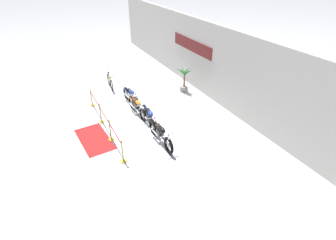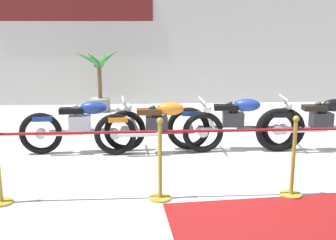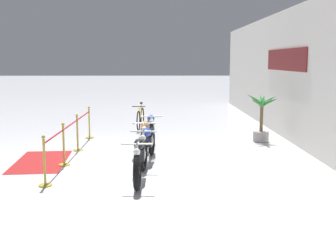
# 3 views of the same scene
# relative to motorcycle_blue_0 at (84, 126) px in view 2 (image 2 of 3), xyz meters

# --- Properties ---
(ground_plane) EXTENTS (120.00, 120.00, 0.00)m
(ground_plane) POSITION_rel_motorcycle_blue_0_xyz_m (2.00, -0.61, -0.47)
(ground_plane) COLOR silver
(back_wall) EXTENTS (28.00, 0.29, 4.20)m
(back_wall) POSITION_rel_motorcycle_blue_0_xyz_m (1.99, 4.51, 1.63)
(back_wall) COLOR silver
(back_wall) RESTS_ON ground
(motorcycle_blue_0) EXTENTS (2.13, 0.62, 0.94)m
(motorcycle_blue_0) POSITION_rel_motorcycle_blue_0_xyz_m (0.00, 0.00, 0.00)
(motorcycle_blue_0) COLOR black
(motorcycle_blue_0) RESTS_ON ground
(motorcycle_orange_1) EXTENTS (2.19, 0.62, 0.93)m
(motorcycle_orange_1) POSITION_rel_motorcycle_blue_0_xyz_m (1.29, -0.14, -0.00)
(motorcycle_orange_1) COLOR black
(motorcycle_orange_1) RESTS_ON ground
(motorcycle_blue_2) EXTENTS (2.40, 0.62, 0.95)m
(motorcycle_blue_2) POSITION_rel_motorcycle_blue_0_xyz_m (2.62, -0.01, 0.01)
(motorcycle_blue_2) COLOR black
(motorcycle_blue_2) RESTS_ON ground
(motorcycle_black_3) EXTENTS (2.38, 0.62, 0.96)m
(motorcycle_black_3) POSITION_rel_motorcycle_blue_0_xyz_m (4.13, -0.14, 0.00)
(motorcycle_black_3) COLOR black
(motorcycle_black_3) RESTS_ON ground
(potted_palm_left_of_row) EXTENTS (1.15, 1.03, 1.60)m
(potted_palm_left_of_row) POSITION_rel_motorcycle_blue_0_xyz_m (-0.06, 3.49, 0.31)
(potted_palm_left_of_row) COLOR gray
(potted_palm_left_of_row) RESTS_ON ground
(stanchion_far_left) EXTENTS (5.46, 0.28, 1.05)m
(stanchion_far_left) POSITION_rel_motorcycle_blue_0_xyz_m (0.79, -2.05, 0.19)
(stanchion_far_left) COLOR gold
(stanchion_far_left) RESTS_ON ground
(stanchion_mid_left) EXTENTS (0.28, 0.28, 1.05)m
(stanchion_mid_left) POSITION_rel_motorcycle_blue_0_xyz_m (1.20, -2.05, -0.11)
(stanchion_mid_left) COLOR gold
(stanchion_mid_left) RESTS_ON ground
(stanchion_mid_right) EXTENTS (0.28, 0.28, 1.05)m
(stanchion_mid_right) POSITION_rel_motorcycle_blue_0_xyz_m (2.89, -2.05, -0.11)
(stanchion_mid_right) COLOR gold
(stanchion_mid_right) RESTS_ON ground
(floor_banner) EXTENTS (2.54, 1.44, 0.01)m
(floor_banner) POSITION_rel_motorcycle_blue_0_xyz_m (2.50, -2.73, -0.47)
(floor_banner) COLOR maroon
(floor_banner) RESTS_ON ground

